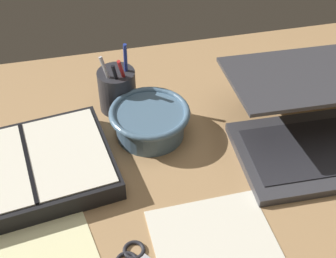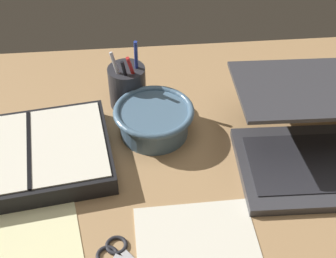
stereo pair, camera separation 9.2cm
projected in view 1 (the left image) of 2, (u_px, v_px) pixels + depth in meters
desk_top at (185, 185)px, 91.88cm from camera, size 140.00×100.00×2.00cm
laptop at (314, 125)px, 95.88cm from camera, size 33.69×33.25×14.24cm
bowl at (150, 121)px, 98.99cm from camera, size 17.14×17.14×6.66cm
pen_cup at (117, 90)px, 104.91cm from camera, size 8.41×8.41×16.75cm
planner at (30, 169)px, 90.71cm from camera, size 34.55×28.45×4.57cm
paper_sheet_beside_planner at (31, 240)px, 81.09cm from camera, size 23.80×25.85×0.16cm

